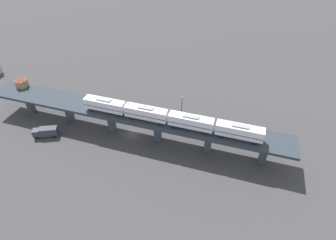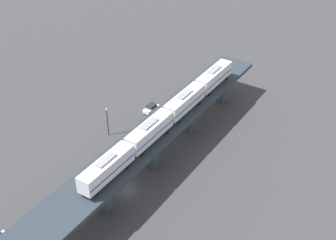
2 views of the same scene
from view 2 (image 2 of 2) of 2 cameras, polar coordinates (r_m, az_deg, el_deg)
The scene contains 5 objects.
ground_plane at distance 91.03m, azimuth -4.95°, elevation -8.43°, with size 400.00×400.00×0.00m, color #38383A.
elevated_viaduct at distance 86.52m, azimuth -5.10°, elevation -4.91°, with size 9.01×92.05×8.25m.
subway_train at distance 91.42m, azimuth 0.00°, elevation 0.54°, with size 3.17×49.82×4.45m.
street_car_white at distance 111.97m, azimuth -2.06°, elevation 1.46°, with size 2.20×4.52×1.89m.
street_lamp at distance 103.05m, azimuth -7.40°, elevation 0.06°, with size 0.44×0.44×6.94m.
Camera 2 is at (-42.50, 51.99, 61.45)m, focal length 50.00 mm.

